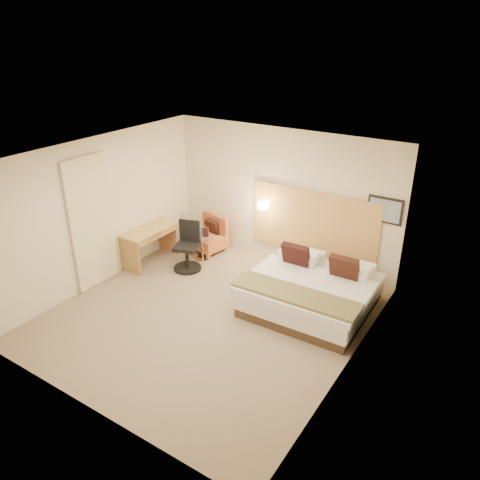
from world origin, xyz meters
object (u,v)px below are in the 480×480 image
Objects in this scene: desk at (150,236)px; desk_chair at (188,250)px; side_table at (202,246)px; bed at (311,290)px; lounge_chair at (209,237)px.

desk_chair is (0.79, 0.20, -0.19)m from desk.
desk_chair reaches higher than desk.
desk is (-0.79, -0.68, 0.30)m from side_table.
bed reaches higher than lounge_chair.
desk is at bearing -119.65° from lounge_chair.
lounge_chair is 1.32m from desk.
bed is 3.45m from desk.
lounge_chair is 0.47m from side_table.
bed is 2.94m from lounge_chair.
side_table is (0.15, -0.44, -0.01)m from lounge_chair.
side_table is at bearing -71.07° from lounge_chair.
lounge_chair is 0.67× the size of desk.
desk is 1.23× the size of desk_chair.
desk is at bearing -176.06° from bed.
lounge_chair is at bearing 162.53° from bed.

